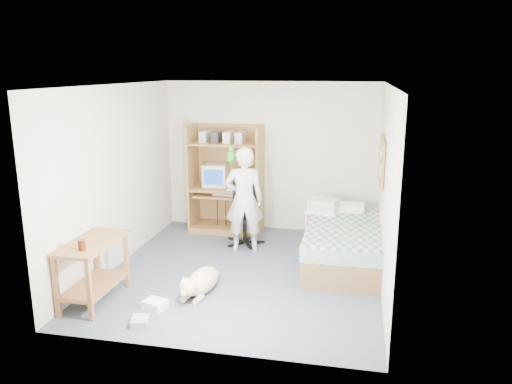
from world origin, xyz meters
The scene contains 21 objects.
floor centered at (0.00, 0.00, 0.00)m, with size 4.00×4.00×0.00m, color #414A58.
wall_back centered at (0.00, 2.00, 1.25)m, with size 3.60×0.02×2.50m, color beige.
wall_right centered at (1.80, 0.00, 1.25)m, with size 0.02×4.00×2.50m, color beige.
wall_left centered at (-1.80, 0.00, 1.25)m, with size 0.02×4.00×2.50m, color beige.
ceiling centered at (0.00, 0.00, 2.50)m, with size 3.60×4.00×0.02m, color white.
computer_hutch centered at (-0.70, 1.74, 0.82)m, with size 1.20×0.63×1.80m.
bed centered at (1.30, 0.62, 0.29)m, with size 1.02×2.02×0.66m.
side_desk centered at (-1.55, -1.20, 0.49)m, with size 0.50×1.00×0.75m.
corkboard centered at (1.77, 0.90, 1.45)m, with size 0.04×0.94×0.66m.
office_chair centered at (-0.26, 1.14, 0.34)m, with size 0.54×0.54×0.96m.
person centered at (-0.19, 0.84, 0.80)m, with size 0.58×0.38×1.59m, color silver.
parrot centered at (-0.39, 0.86, 1.45)m, with size 0.12×0.20×0.32m.
dog centered at (-0.38, -0.76, 0.16)m, with size 0.41×0.96×0.36m.
printer_cart centered at (0.96, 1.24, 0.39)m, with size 0.56×0.49×0.59m.
printer centered at (0.96, 1.24, 0.68)m, with size 0.42×0.32×0.18m, color #BBBBB6.
crt_monitor centered at (-0.89, 1.75, 0.96)m, with size 0.43×0.45×0.37m.
keyboard centered at (-0.66, 1.58, 0.67)m, with size 0.45×0.16×0.03m, color beige.
pencil_cup centered at (-0.34, 1.65, 0.82)m, with size 0.08×0.08×0.12m, color gold.
drink_glass centered at (-1.50, -1.48, 0.81)m, with size 0.08×0.08×0.12m, color #3E140A.
floor_box_a centered at (-0.78, -1.24, 0.05)m, with size 0.25×0.20×0.10m, color white.
floor_box_b centered at (-0.79, -1.63, 0.04)m, with size 0.18×0.22×0.08m, color #A4A39F.
Camera 1 is at (1.43, -6.18, 2.70)m, focal length 35.00 mm.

